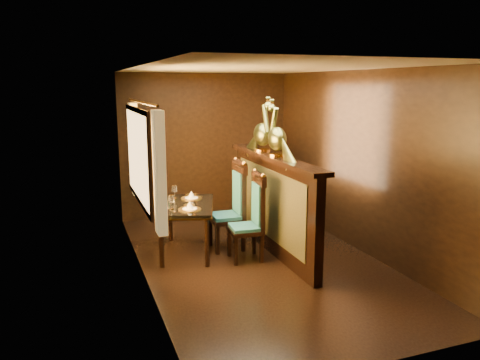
{
  "coord_description": "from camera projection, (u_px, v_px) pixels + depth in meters",
  "views": [
    {
      "loc": [
        -2.25,
        -5.42,
        2.3
      ],
      "look_at": [
        -0.19,
        0.23,
        1.07
      ],
      "focal_mm": 35.0,
      "sensor_mm": 36.0,
      "label": 1
    }
  ],
  "objects": [
    {
      "name": "peacock_right",
      "position": [
        263.0,
        124.0,
        6.6
      ],
      "size": [
        0.25,
        0.66,
        0.78
      ],
      "primitive_type": null,
      "color": "#184833",
      "rests_on": "partition"
    },
    {
      "name": "chair_right",
      "position": [
        234.0,
        202.0,
        6.6
      ],
      "size": [
        0.47,
        0.51,
        1.28
      ],
      "rotation": [
        0.0,
        0.0,
        -0.03
      ],
      "color": "black",
      "rests_on": "ground"
    },
    {
      "name": "partition",
      "position": [
        273.0,
        202.0,
        6.44
      ],
      "size": [
        0.26,
        2.7,
        1.36
      ],
      "color": "black",
      "rests_on": "ground"
    },
    {
      "name": "room_shell",
      "position": [
        253.0,
        143.0,
        5.87
      ],
      "size": [
        3.04,
        5.04,
        2.52
      ],
      "color": "black",
      "rests_on": "ground"
    },
    {
      "name": "dining_table",
      "position": [
        186.0,
        209.0,
        6.4
      ],
      "size": [
        1.05,
        1.35,
        0.9
      ],
      "rotation": [
        0.0,
        0.0,
        -0.31
      ],
      "color": "black",
      "rests_on": "ground"
    },
    {
      "name": "chair_left",
      "position": [
        253.0,
        214.0,
        6.18
      ],
      "size": [
        0.46,
        0.48,
        1.2
      ],
      "rotation": [
        0.0,
        0.0,
        -0.08
      ],
      "color": "black",
      "rests_on": "ground"
    },
    {
      "name": "ground",
      "position": [
        259.0,
        261.0,
        6.2
      ],
      "size": [
        5.0,
        5.0,
        0.0
      ],
      "primitive_type": "plane",
      "color": "black",
      "rests_on": "ground"
    },
    {
      "name": "peacock_left",
      "position": [
        277.0,
        128.0,
        6.15
      ],
      "size": [
        0.24,
        0.63,
        0.75
      ],
      "primitive_type": null,
      "color": "#184833",
      "rests_on": "partition"
    }
  ]
}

